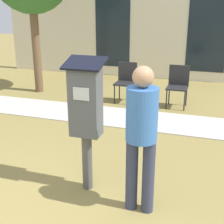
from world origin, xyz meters
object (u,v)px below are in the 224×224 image
Objects in this scene: parking_meter at (86,109)px; person_standing at (141,130)px; outdoor_chair_middle at (178,83)px; outdoor_chair_left at (126,79)px.

parking_meter is 0.73m from person_standing.
parking_meter reaches higher than outdoor_chair_middle.
person_standing reaches higher than outdoor_chair_left.
person_standing is (0.69, -0.22, -0.09)m from parking_meter.
outdoor_chair_left is 1.18m from outdoor_chair_middle.
parking_meter is 3.77m from outdoor_chair_left.
outdoor_chair_left is at bearing 98.83° from parking_meter.
outdoor_chair_middle is at bearing 63.78° from person_standing.
person_standing is at bearing -17.24° from parking_meter.
outdoor_chair_middle is (0.61, 3.66, -0.49)m from parking_meter.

